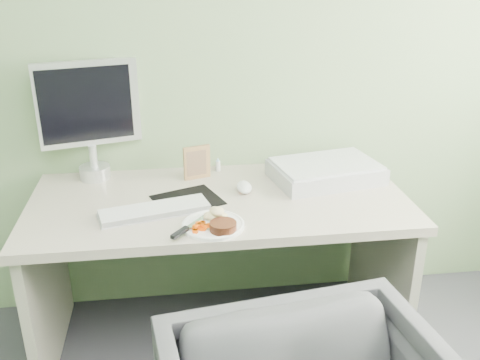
{
  "coord_description": "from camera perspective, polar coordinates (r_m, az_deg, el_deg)",
  "views": [
    {
      "loc": [
        -0.19,
        -0.43,
        1.69
      ],
      "look_at": [
        0.07,
        1.5,
        0.86
      ],
      "focal_mm": 40.0,
      "sensor_mm": 36.0,
      "label": 1
    }
  ],
  "objects": [
    {
      "name": "wall_back",
      "position": [
        2.46,
        -3.33,
        15.05
      ],
      "size": [
        3.5,
        0.0,
        3.5
      ],
      "primitive_type": "plane",
      "rotation": [
        1.57,
        0.0,
        0.0
      ],
      "color": "gray",
      "rests_on": "floor"
    },
    {
      "name": "desk",
      "position": [
        2.36,
        -2.15,
        -5.96
      ],
      "size": [
        1.6,
        0.75,
        0.73
      ],
      "color": "beige",
      "rests_on": "floor"
    },
    {
      "name": "plate",
      "position": [
        2.04,
        -2.88,
        -4.83
      ],
      "size": [
        0.24,
        0.24,
        0.01
      ],
      "primitive_type": "cylinder",
      "color": "white",
      "rests_on": "desk"
    },
    {
      "name": "steak",
      "position": [
        1.98,
        -1.81,
        -4.97
      ],
      "size": [
        0.11,
        0.11,
        0.03
      ],
      "primitive_type": "cylinder",
      "rotation": [
        0.0,
        0.0,
        0.13
      ],
      "color": "black",
      "rests_on": "plate"
    },
    {
      "name": "potato_pile",
      "position": [
        2.05,
        -2.38,
        -3.62
      ],
      "size": [
        0.12,
        0.1,
        0.05
      ],
      "primitive_type": "ellipsoid",
      "rotation": [
        0.0,
        0.0,
        0.34
      ],
      "color": "tan",
      "rests_on": "plate"
    },
    {
      "name": "carrot_heap",
      "position": [
        1.99,
        -4.18,
        -4.82
      ],
      "size": [
        0.06,
        0.05,
        0.04
      ],
      "primitive_type": "cube",
      "rotation": [
        0.0,
        0.0,
        0.01
      ],
      "color": "#FF5705",
      "rests_on": "plate"
    },
    {
      "name": "steak_knife",
      "position": [
        1.98,
        -5.8,
        -5.21
      ],
      "size": [
        0.16,
        0.19,
        0.02
      ],
      "rotation": [
        0.0,
        0.0,
        0.89
      ],
      "color": "silver",
      "rests_on": "plate"
    },
    {
      "name": "mousepad",
      "position": [
        2.26,
        -5.62,
        -2.13
      ],
      "size": [
        0.33,
        0.31,
        0.0
      ],
      "primitive_type": "cube",
      "rotation": [
        0.0,
        0.0,
        0.37
      ],
      "color": "black",
      "rests_on": "desk"
    },
    {
      "name": "keyboard",
      "position": [
        2.16,
        -9.09,
        -3.15
      ],
      "size": [
        0.45,
        0.23,
        0.02
      ],
      "primitive_type": "cube",
      "rotation": [
        0.0,
        0.0,
        0.24
      ],
      "color": "white",
      "rests_on": "desk"
    },
    {
      "name": "computer_mouse",
      "position": [
        2.33,
        0.45,
        -0.77
      ],
      "size": [
        0.07,
        0.12,
        0.04
      ],
      "primitive_type": "ellipsoid",
      "rotation": [
        0.0,
        0.0,
        -0.01
      ],
      "color": "white",
      "rests_on": "desk"
    },
    {
      "name": "photo_frame",
      "position": [
        2.45,
        -4.62,
        1.88
      ],
      "size": [
        0.12,
        0.05,
        0.16
      ],
      "primitive_type": "cube",
      "rotation": [
        0.0,
        0.0,
        0.3
      ],
      "color": "#8B6041",
      "rests_on": "desk"
    },
    {
      "name": "eyedrop_bottle",
      "position": [
        2.55,
        -2.36,
        1.63
      ],
      "size": [
        0.02,
        0.02,
        0.07
      ],
      "color": "white",
      "rests_on": "desk"
    },
    {
      "name": "scanner",
      "position": [
        2.48,
        9.11,
        0.83
      ],
      "size": [
        0.52,
        0.4,
        0.07
      ],
      "primitive_type": "cube",
      "rotation": [
        0.0,
        0.0,
        0.19
      ],
      "color": "#AEAFB5",
      "rests_on": "desk"
    },
    {
      "name": "monitor",
      "position": [
        2.48,
        -15.8,
        6.82
      ],
      "size": [
        0.44,
        0.17,
        0.54
      ],
      "rotation": [
        0.0,
        0.0,
        0.25
      ],
      "color": "silver",
      "rests_on": "desk"
    }
  ]
}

